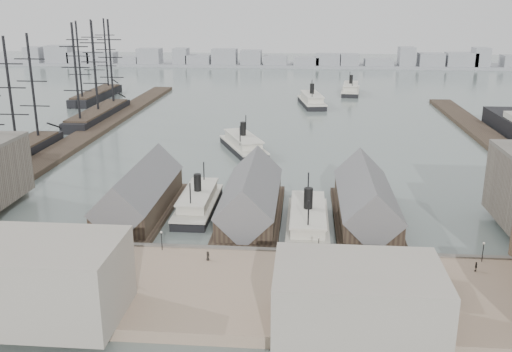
# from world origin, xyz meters

# --- Properties ---
(ground) EXTENTS (900.00, 900.00, 0.00)m
(ground) POSITION_xyz_m (0.00, 0.00, 0.00)
(ground) COLOR #576461
(ground) RESTS_ON ground
(quay) EXTENTS (180.00, 30.00, 2.00)m
(quay) POSITION_xyz_m (0.00, -20.00, 1.00)
(quay) COLOR #8C745E
(quay) RESTS_ON ground
(seawall) EXTENTS (180.00, 1.20, 2.30)m
(seawall) POSITION_xyz_m (0.00, -5.20, 1.15)
(seawall) COLOR #59544C
(seawall) RESTS_ON ground
(west_wharf) EXTENTS (10.00, 220.00, 1.60)m
(west_wharf) POSITION_xyz_m (-68.00, 100.00, 0.80)
(west_wharf) COLOR #2D231C
(west_wharf) RESTS_ON ground
(east_wharf) EXTENTS (10.00, 180.00, 1.60)m
(east_wharf) POSITION_xyz_m (78.00, 90.00, 0.80)
(east_wharf) COLOR #2D231C
(east_wharf) RESTS_ON ground
(ferry_shed_west) EXTENTS (14.00, 42.00, 12.60)m
(ferry_shed_west) POSITION_xyz_m (-26.00, 16.88, 4.64)
(ferry_shed_west) COLOR #2D231C
(ferry_shed_west) RESTS_ON ground
(ferry_shed_center) EXTENTS (14.00, 42.00, 12.60)m
(ferry_shed_center) POSITION_xyz_m (0.00, 16.88, 4.64)
(ferry_shed_center) COLOR #2D231C
(ferry_shed_center) RESTS_ON ground
(ferry_shed_east) EXTENTS (14.00, 42.00, 12.60)m
(ferry_shed_east) POSITION_xyz_m (26.00, 16.88, 4.64)
(ferry_shed_east) COLOR #2D231C
(ferry_shed_east) RESTS_ON ground
(street_bldg_center) EXTENTS (24.00, 16.00, 10.00)m
(street_bldg_center) POSITION_xyz_m (20.00, -32.00, 7.00)
(street_bldg_center) COLOR gray
(street_bldg_center) RESTS_ON quay
(street_bldg_west) EXTENTS (30.00, 16.00, 12.00)m
(street_bldg_west) POSITION_xyz_m (-30.00, -32.00, 8.00)
(street_bldg_west) COLOR gray
(street_bldg_west) RESTS_ON quay
(lamp_post_far_w) EXTENTS (0.44, 0.44, 3.92)m
(lamp_post_far_w) POSITION_xyz_m (-45.00, -7.00, 4.71)
(lamp_post_far_w) COLOR black
(lamp_post_far_w) RESTS_ON quay
(lamp_post_near_w) EXTENTS (0.44, 0.44, 3.92)m
(lamp_post_near_w) POSITION_xyz_m (-15.00, -7.00, 4.71)
(lamp_post_near_w) COLOR black
(lamp_post_near_w) RESTS_ON quay
(lamp_post_near_e) EXTENTS (0.44, 0.44, 3.92)m
(lamp_post_near_e) POSITION_xyz_m (15.00, -7.00, 4.71)
(lamp_post_near_e) COLOR black
(lamp_post_near_e) RESTS_ON quay
(lamp_post_far_e) EXTENTS (0.44, 0.44, 3.92)m
(lamp_post_far_e) POSITION_xyz_m (45.00, -7.00, 4.71)
(lamp_post_far_e) COLOR black
(lamp_post_far_e) RESTS_ON quay
(far_shore) EXTENTS (500.00, 40.00, 15.72)m
(far_shore) POSITION_xyz_m (-2.07, 334.14, 3.91)
(far_shore) COLOR gray
(far_shore) RESTS_ON ground
(ferry_docked_west) EXTENTS (8.11, 27.04, 9.66)m
(ferry_docked_west) POSITION_xyz_m (-13.00, 20.18, 2.26)
(ferry_docked_west) COLOR black
(ferry_docked_west) RESTS_ON ground
(ferry_docked_east) EXTENTS (8.93, 29.77, 10.63)m
(ferry_docked_east) POSITION_xyz_m (13.00, 9.16, 2.49)
(ferry_docked_east) COLOR black
(ferry_docked_east) RESTS_ON ground
(ferry_open_near) EXTENTS (19.46, 30.53, 10.50)m
(ferry_open_near) POSITION_xyz_m (-8.34, 77.00, 2.46)
(ferry_open_near) COLOR black
(ferry_open_near) RESTS_ON ground
(ferry_open_mid) EXTENTS (14.29, 32.27, 11.13)m
(ferry_open_mid) POSITION_xyz_m (14.96, 165.99, 2.61)
(ferry_open_mid) COLOR black
(ferry_open_mid) RESTS_ON ground
(ferry_open_far) EXTENTS (11.96, 30.66, 10.68)m
(ferry_open_far) POSITION_xyz_m (36.10, 204.15, 2.50)
(ferry_open_far) COLOR black
(ferry_open_far) RESTS_ON ground
(sailing_ship_near) EXTENTS (9.27, 63.88, 38.12)m
(sailing_ship_near) POSITION_xyz_m (-78.25, 53.40, 2.80)
(sailing_ship_near) COLOR black
(sailing_ship_near) RESTS_ON ground
(sailing_ship_mid) EXTENTS (9.84, 56.88, 40.47)m
(sailing_ship_mid) POSITION_xyz_m (-74.64, 124.01, 2.90)
(sailing_ship_mid) COLOR black
(sailing_ship_mid) RESTS_ON ground
(sailing_ship_far) EXTENTS (9.57, 53.19, 39.36)m
(sailing_ship_far) POSITION_xyz_m (-93.90, 174.52, 2.84)
(sailing_ship_far) COLOR black
(sailing_ship_far) RESTS_ON ground
(tram) EXTENTS (3.13, 10.72, 3.78)m
(tram) POSITION_xyz_m (33.99, -18.75, 3.94)
(tram) COLOR black
(tram) RESTS_ON quay
(horse_cart_left) EXTENTS (4.64, 1.59, 1.52)m
(horse_cart_left) POSITION_xyz_m (-32.41, -17.80, 2.79)
(horse_cart_left) COLOR black
(horse_cart_left) RESTS_ON quay
(horse_cart_center) EXTENTS (4.90, 2.88, 1.54)m
(horse_cart_center) POSITION_xyz_m (-17.28, -22.15, 2.80)
(horse_cart_center) COLOR black
(horse_cart_center) RESTS_ON quay
(horse_cart_right) EXTENTS (4.73, 2.09, 1.60)m
(horse_cart_right) POSITION_xyz_m (15.29, -20.36, 2.81)
(horse_cart_right) COLOR black
(horse_cart_right) RESTS_ON quay
(pedestrian_1) EXTENTS (1.00, 0.93, 1.64)m
(pedestrian_1) POSITION_xyz_m (-35.51, -20.52, 2.82)
(pedestrian_1) COLOR black
(pedestrian_1) RESTS_ON quay
(pedestrian_2) EXTENTS (1.34, 1.10, 1.80)m
(pedestrian_2) POSITION_xyz_m (-26.83, -8.00, 2.90)
(pedestrian_2) COLOR black
(pedestrian_2) RESTS_ON quay
(pedestrian_3) EXTENTS (0.92, 0.92, 1.57)m
(pedestrian_3) POSITION_xyz_m (-17.49, -23.48, 2.78)
(pedestrian_3) COLOR black
(pedestrian_3) RESTS_ON quay
(pedestrian_4) EXTENTS (0.80, 0.98, 1.74)m
(pedestrian_4) POSITION_xyz_m (-5.43, -10.70, 2.87)
(pedestrian_4) COLOR black
(pedestrian_4) RESTS_ON quay
(pedestrian_5) EXTENTS (0.72, 0.80, 1.79)m
(pedestrian_5) POSITION_xyz_m (9.97, -16.47, 2.89)
(pedestrian_5) COLOR black
(pedestrian_5) RESTS_ON quay
(pedestrian_6) EXTENTS (1.00, 1.03, 1.67)m
(pedestrian_6) POSITION_xyz_m (20.89, -12.52, 2.84)
(pedestrian_6) COLOR black
(pedestrian_6) RESTS_ON quay
(pedestrian_7) EXTENTS (1.34, 1.15, 1.80)m
(pedestrian_7) POSITION_xyz_m (30.43, -21.95, 2.90)
(pedestrian_7) COLOR black
(pedestrian_7) RESTS_ON quay
(pedestrian_8) EXTENTS (0.75, 1.13, 1.79)m
(pedestrian_8) POSITION_xyz_m (42.79, -11.04, 2.89)
(pedestrian_8) COLOR black
(pedestrian_8) RESTS_ON quay
(pedestrian_10) EXTENTS (0.97, 0.77, 1.75)m
(pedestrian_10) POSITION_xyz_m (23.73, -11.31, 2.87)
(pedestrian_10) COLOR black
(pedestrian_10) RESTS_ON quay
(pedestrian_11) EXTENTS (0.92, 1.11, 1.77)m
(pedestrian_11) POSITION_xyz_m (-26.26, -24.30, 2.89)
(pedestrian_11) COLOR black
(pedestrian_11) RESTS_ON quay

